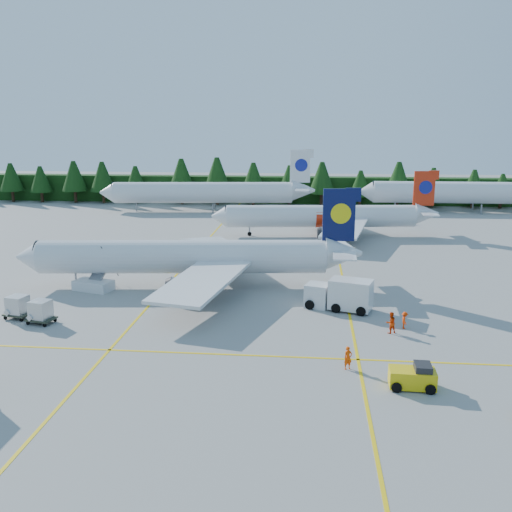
# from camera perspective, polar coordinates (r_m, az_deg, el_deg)

# --- Properties ---
(ground) EXTENTS (320.00, 320.00, 0.00)m
(ground) POSITION_cam_1_polar(r_m,az_deg,el_deg) (51.31, 2.90, -7.39)
(ground) COLOR #999A94
(ground) RESTS_ON ground
(taxi_stripe_a) EXTENTS (0.25, 120.00, 0.01)m
(taxi_stripe_a) POSITION_cam_1_polar(r_m,az_deg,el_deg) (72.15, -7.51, -1.37)
(taxi_stripe_a) COLOR yellow
(taxi_stripe_a) RESTS_ON ground
(taxi_stripe_b) EXTENTS (0.25, 120.00, 0.01)m
(taxi_stripe_b) POSITION_cam_1_polar(r_m,az_deg,el_deg) (70.45, 8.56, -1.76)
(taxi_stripe_b) COLOR yellow
(taxi_stripe_b) RESTS_ON ground
(taxi_stripe_cross) EXTENTS (80.00, 0.25, 0.01)m
(taxi_stripe_cross) POSITION_cam_1_polar(r_m,az_deg,el_deg) (45.75, 2.54, -10.02)
(taxi_stripe_cross) COLOR yellow
(taxi_stripe_cross) RESTS_ON ground
(treeline_hedge) EXTENTS (220.00, 4.00, 6.00)m
(treeline_hedge) POSITION_cam_1_polar(r_m,az_deg,el_deg) (130.87, 4.62, 6.60)
(treeline_hedge) COLOR black
(treeline_hedge) RESTS_ON ground
(airliner_navy) EXTENTS (37.75, 30.93, 10.98)m
(airliner_navy) POSITION_cam_1_polar(r_m,az_deg,el_deg) (64.38, -7.89, -0.14)
(airliner_navy) COLOR silver
(airliner_navy) RESTS_ON ground
(airliner_red) EXTENTS (35.95, 29.44, 10.46)m
(airliner_red) POSITION_cam_1_polar(r_m,az_deg,el_deg) (93.04, 6.12, 3.94)
(airliner_red) COLOR silver
(airliner_red) RESTS_ON ground
(airliner_far_left) EXTENTS (43.38, 8.23, 12.62)m
(airliner_far_left) POSITION_cam_1_polar(r_m,az_deg,el_deg) (118.95, -5.89, 6.37)
(airliner_far_left) COLOR silver
(airliner_far_left) RESTS_ON ground
(airliner_far_right) EXTENTS (44.75, 5.05, 13.01)m
(airliner_far_right) POSITION_cam_1_polar(r_m,az_deg,el_deg) (124.58, 19.80, 6.03)
(airliner_far_right) COLOR silver
(airliner_far_right) RESTS_ON ground
(airstairs) EXTENTS (4.63, 6.29, 3.78)m
(airstairs) POSITION_cam_1_polar(r_m,az_deg,el_deg) (65.45, -15.80, -2.54)
(airstairs) COLOR silver
(airstairs) RESTS_ON ground
(service_truck) EXTENTS (6.88, 4.18, 3.13)m
(service_truck) POSITION_cam_1_polar(r_m,az_deg,el_deg) (56.83, 8.29, -3.79)
(service_truck) COLOR silver
(service_truck) RESTS_ON ground
(baggage_tug) EXTENTS (3.22, 1.81, 1.69)m
(baggage_tug) POSITION_cam_1_polar(r_m,az_deg,el_deg) (41.90, 15.47, -11.56)
(baggage_tug) COLOR #DCBC0C
(baggage_tug) RESTS_ON ground
(uld_pair) EXTENTS (5.49, 3.44, 1.81)m
(uld_pair) POSITION_cam_1_polar(r_m,az_deg,el_deg) (57.19, -21.75, -4.86)
(uld_pair) COLOR #313627
(uld_pair) RESTS_ON ground
(crew_a) EXTENTS (0.77, 0.66, 1.78)m
(crew_a) POSITION_cam_1_polar(r_m,az_deg,el_deg) (43.78, 9.19, -10.03)
(crew_a) COLOR #EE4405
(crew_a) RESTS_ON ground
(crew_b) EXTENTS (1.16, 1.07, 1.93)m
(crew_b) POSITION_cam_1_polar(r_m,az_deg,el_deg) (51.55, 13.32, -6.50)
(crew_b) COLOR red
(crew_b) RESTS_ON ground
(crew_c) EXTENTS (0.47, 0.66, 1.55)m
(crew_c) POSITION_cam_1_polar(r_m,az_deg,el_deg) (53.01, 14.64, -6.24)
(crew_c) COLOR #EB3604
(crew_c) RESTS_ON ground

